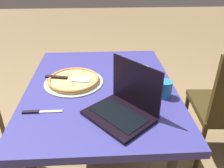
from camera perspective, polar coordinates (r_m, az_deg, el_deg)
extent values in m
cube|color=navy|center=(1.41, -2.88, -1.19)|extent=(1.12, 0.88, 0.04)
cylinder|color=#333228|center=(1.95, 8.16, -4.57)|extent=(0.06, 0.06, 0.69)
cylinder|color=#333228|center=(1.95, -13.64, -5.16)|extent=(0.06, 0.06, 0.69)
cube|color=black|center=(1.13, 1.31, -7.96)|extent=(0.38, 0.37, 0.02)
cube|color=black|center=(1.13, 1.31, -7.54)|extent=(0.30, 0.28, 0.00)
cube|color=black|center=(1.14, 5.64, -0.25)|extent=(0.24, 0.20, 0.24)
cube|color=black|center=(1.14, 5.56, -0.29)|extent=(0.21, 0.18, 0.21)
cylinder|color=white|center=(1.56, 5.88, 2.89)|extent=(0.23, 0.23, 0.01)
torus|color=white|center=(1.55, 5.90, 3.22)|extent=(0.22, 0.22, 0.01)
cube|color=#E7C674|center=(1.55, 5.91, 3.46)|extent=(0.12, 0.10, 0.02)
cube|color=tan|center=(1.50, 6.21, 2.48)|extent=(0.02, 0.10, 0.03)
cylinder|color=#9DA998|center=(1.46, -9.48, 0.48)|extent=(0.36, 0.36, 0.01)
cylinder|color=#E3BF63|center=(1.45, -9.52, 0.87)|extent=(0.31, 0.31, 0.02)
torus|color=#CA8245|center=(1.45, -9.54, 1.17)|extent=(0.31, 0.31, 0.02)
cube|color=#B7B0B0|center=(1.43, -7.65, 1.17)|extent=(0.09, 0.12, 0.00)
cube|color=black|center=(1.48, -13.62, 1.65)|extent=(0.05, 0.14, 0.01)
cube|color=#B9B0B5|center=(1.22, -15.71, -6.54)|extent=(0.02, 0.15, 0.00)
cube|color=black|center=(1.24, -19.49, -6.47)|extent=(0.02, 0.08, 0.01)
cylinder|color=teal|center=(1.31, 12.64, -1.20)|extent=(0.08, 0.08, 0.10)
cylinder|color=#3F1D16|center=(1.29, 12.77, -0.19)|extent=(0.07, 0.07, 0.01)
cylinder|color=brown|center=(2.03, -25.21, -10.29)|extent=(0.03, 0.03, 0.45)
cube|color=#372B12|center=(1.88, 25.80, -5.18)|extent=(0.47, 0.47, 0.04)
cylinder|color=#372B12|center=(2.09, 17.31, -7.54)|extent=(0.03, 0.03, 0.43)
cylinder|color=#372B12|center=(1.80, 20.61, -15.16)|extent=(0.03, 0.03, 0.43)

